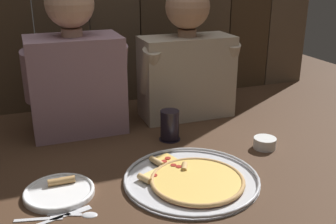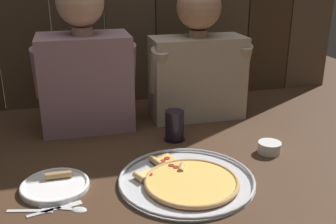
{
  "view_description": "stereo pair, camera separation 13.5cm",
  "coord_description": "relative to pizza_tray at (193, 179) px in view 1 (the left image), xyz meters",
  "views": [
    {
      "loc": [
        -0.44,
        -1.09,
        0.65
      ],
      "look_at": [
        0.01,
        0.1,
        0.18
      ],
      "focal_mm": 42.72,
      "sensor_mm": 36.0,
      "label": 1
    },
    {
      "loc": [
        -0.31,
        -1.13,
        0.65
      ],
      "look_at": [
        0.01,
        0.1,
        0.18
      ],
      "focal_mm": 42.72,
      "sensor_mm": 36.0,
      "label": 2
    }
  ],
  "objects": [
    {
      "name": "table_spoon",
      "position": [
        -0.36,
        -0.06,
        -0.01
      ],
      "size": [
        0.14,
        0.07,
        0.01
      ],
      "color": "silver",
      "rests_on": "ground"
    },
    {
      "name": "ground_plane",
      "position": [
        -0.03,
        0.07,
        -0.01
      ],
      "size": [
        3.2,
        3.2,
        0.0
      ],
      "primitive_type": "plane",
      "color": "#422B1C"
    },
    {
      "name": "dipping_bowl",
      "position": [
        0.35,
        0.13,
        0.01
      ],
      "size": [
        0.08,
        0.08,
        0.04
      ],
      "color": "white",
      "rests_on": "ground"
    },
    {
      "name": "table_fork",
      "position": [
        -0.47,
        -0.04,
        -0.01
      ],
      "size": [
        0.13,
        0.05,
        0.01
      ],
      "color": "silver",
      "rests_on": "ground"
    },
    {
      "name": "pizza_tray",
      "position": [
        0.0,
        0.0,
        0.0
      ],
      "size": [
        0.43,
        0.43,
        0.03
      ],
      "color": "silver",
      "rests_on": "ground"
    },
    {
      "name": "drinking_glass",
      "position": [
        0.05,
        0.33,
        0.05
      ],
      "size": [
        0.08,
        0.08,
        0.12
      ],
      "color": "black",
      "rests_on": "ground"
    },
    {
      "name": "table_knife",
      "position": [
        -0.4,
        -0.05,
        -0.01
      ],
      "size": [
        0.15,
        0.05,
        0.01
      ],
      "color": "silver",
      "rests_on": "ground"
    },
    {
      "name": "dinner_plate",
      "position": [
        -0.41,
        0.08,
        -0.0
      ],
      "size": [
        0.21,
        0.21,
        0.03
      ],
      "color": "white",
      "rests_on": "ground"
    },
    {
      "name": "diner_left",
      "position": [
        -0.27,
        0.56,
        0.27
      ],
      "size": [
        0.4,
        0.24,
        0.61
      ],
      "color": "gray",
      "rests_on": "ground"
    },
    {
      "name": "diner_right",
      "position": [
        0.21,
        0.56,
        0.26
      ],
      "size": [
        0.44,
        0.21,
        0.59
      ],
      "color": "#B2A38E",
      "rests_on": "ground"
    }
  ]
}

